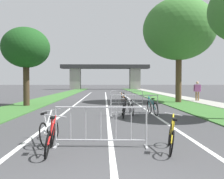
{
  "coord_description": "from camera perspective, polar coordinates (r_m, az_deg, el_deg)",
  "views": [
    {
      "loc": [
        -0.17,
        -2.66,
        1.68
      ],
      "look_at": [
        0.63,
        22.67,
        0.9
      ],
      "focal_mm": 38.18,
      "sensor_mm": 36.0,
      "label": 1
    }
  ],
  "objects": [
    {
      "name": "pedestrian_with_backpack",
      "position": [
        22.02,
        19.75,
        0.05
      ],
      "size": [
        0.63,
        0.33,
        1.75
      ],
      "rotation": [
        0.0,
        0.0,
        -0.09
      ],
      "color": "olive",
      "rests_on": "ground"
    },
    {
      "name": "tree_right_pine_near",
      "position": [
        20.69,
        15.74,
        13.63
      ],
      "size": [
        5.85,
        5.85,
        8.46
      ],
      "color": "#4C3823",
      "rests_on": "ground"
    },
    {
      "name": "bicycle_teal_1",
      "position": [
        12.49,
        9.63,
        -4.28
      ],
      "size": [
        0.53,
        1.68,
        0.97
      ],
      "rotation": [
        0.0,
        0.0,
        0.13
      ],
      "color": "black",
      "rests_on": "ground"
    },
    {
      "name": "grass_verge_right",
      "position": [
        29.75,
        9.61,
        -1.46
      ],
      "size": [
        2.82,
        64.65,
        0.05
      ],
      "primitive_type": "cube",
      "color": "#386B2D",
      "rests_on": "ground"
    },
    {
      "name": "tree_left_maple_mid",
      "position": [
        17.79,
        -19.92,
        9.28
      ],
      "size": [
        3.28,
        3.28,
        5.48
      ],
      "color": "#3D2D1E",
      "rests_on": "ground"
    },
    {
      "name": "overpass_bridge",
      "position": [
        56.14,
        -1.64,
        4.03
      ],
      "size": [
        20.62,
        3.24,
        5.76
      ],
      "color": "#2D2D30",
      "rests_on": "ground"
    },
    {
      "name": "bicycle_orange_3",
      "position": [
        17.97,
        2.83,
        -2.49
      ],
      "size": [
        0.62,
        1.65,
        0.93
      ],
      "rotation": [
        0.0,
        0.0,
        0.16
      ],
      "color": "black",
      "rests_on": "ground"
    },
    {
      "name": "bicycle_yellow_6",
      "position": [
        6.07,
        14.0,
        -10.9
      ],
      "size": [
        0.64,
        1.55,
        0.89
      ],
      "rotation": [
        0.0,
        0.0,
        -0.24
      ],
      "color": "black",
      "rests_on": "ground"
    },
    {
      "name": "grass_verge_left",
      "position": [
        29.68,
        -12.58,
        -1.48
      ],
      "size": [
        2.82,
        64.65,
        0.05
      ],
      "primitive_type": "cube",
      "color": "#386B2D",
      "rests_on": "ground"
    },
    {
      "name": "sidewalk_path_right",
      "position": [
        30.3,
        13.98,
        -1.4
      ],
      "size": [
        1.88,
        64.65,
        0.08
      ],
      "primitive_type": "cube",
      "color": "#9E9B93",
      "rests_on": "ground"
    },
    {
      "name": "bicycle_white_4",
      "position": [
        6.93,
        -14.73,
        -9.19
      ],
      "size": [
        0.55,
        1.65,
        0.9
      ],
      "rotation": [
        0.0,
        0.0,
        -0.07
      ],
      "color": "black",
      "rests_on": "ground"
    },
    {
      "name": "lane_stripe_center",
      "position": [
        21.43,
        -1.35,
        -2.72
      ],
      "size": [
        0.14,
        37.4,
        0.01
      ],
      "primitive_type": "cube",
      "color": "silver",
      "rests_on": "ground"
    },
    {
      "name": "bicycle_red_2",
      "position": [
        5.95,
        -14.45,
        -11.16
      ],
      "size": [
        0.56,
        1.58,
        0.9
      ],
      "rotation": [
        0.0,
        0.0,
        0.09
      ],
      "color": "black",
      "rests_on": "ground"
    },
    {
      "name": "crowd_barrier_third",
      "position": [
        17.51,
        3.48,
        -2.03
      ],
      "size": [
        2.41,
        0.48,
        1.05
      ],
      "rotation": [
        0.0,
        0.0,
        -0.02
      ],
      "color": "#ADADB2",
      "rests_on": "ground"
    },
    {
      "name": "bicycle_silver_5",
      "position": [
        12.48,
        4.53,
        -4.37
      ],
      "size": [
        0.43,
        1.6,
        0.83
      ],
      "rotation": [
        0.0,
        0.0,
        0.04
      ],
      "color": "black",
      "rests_on": "ground"
    },
    {
      "name": "crowd_barrier_second",
      "position": [
        11.9,
        5.41,
        -3.82
      ],
      "size": [
        2.42,
        0.51,
        1.05
      ],
      "rotation": [
        0.0,
        0.0,
        0.03
      ],
      "color": "#ADADB2",
      "rests_on": "ground"
    },
    {
      "name": "crowd_barrier_nearest",
      "position": [
        6.22,
        -2.7,
        -8.95
      ],
      "size": [
        2.42,
        0.57,
        1.05
      ],
      "rotation": [
        0.0,
        0.0,
        -0.05
      ],
      "color": "#ADADB2",
      "rests_on": "ground"
    },
    {
      "name": "bicycle_black_0",
      "position": [
        11.38,
        2.85,
        -4.83
      ],
      "size": [
        0.51,
        1.62,
        0.94
      ],
      "rotation": [
        0.0,
        0.0,
        -0.02
      ],
      "color": "black",
      "rests_on": "ground"
    },
    {
      "name": "lane_stripe_left_lane",
      "position": [
        21.54,
        -7.67,
        -2.72
      ],
      "size": [
        0.14,
        37.4,
        0.01
      ],
      "primitive_type": "cube",
      "color": "silver",
      "rests_on": "ground"
    },
    {
      "name": "lane_stripe_right_lane",
      "position": [
        21.58,
        4.96,
        -2.7
      ],
      "size": [
        0.14,
        37.4,
        0.01
      ],
      "primitive_type": "cube",
      "color": "silver",
      "rests_on": "ground"
    }
  ]
}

